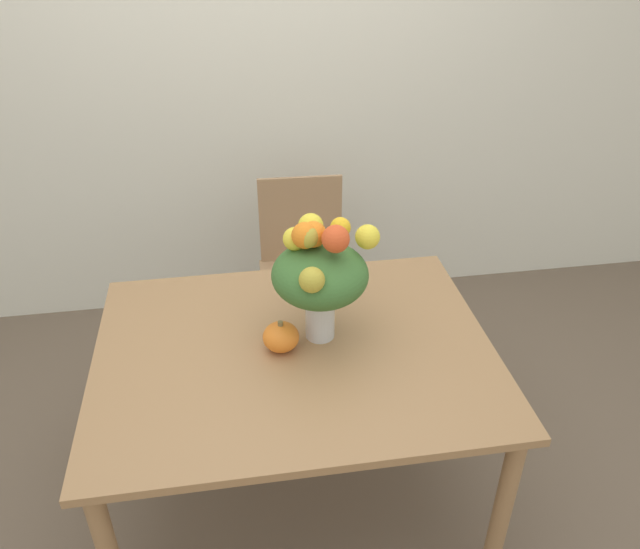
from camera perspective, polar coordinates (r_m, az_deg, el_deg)
The scene contains 6 objects.
ground_plane at distance 2.65m, azimuth -1.98°, elevation -19.05°, with size 12.00×12.00×0.00m, color brown.
wall_back at distance 3.19m, azimuth -6.01°, elevation 19.13°, with size 8.00×0.06×2.70m.
dining_table at distance 2.18m, azimuth -2.29°, elevation -8.49°, with size 1.34×1.04×0.73m.
flower_vase at distance 2.04m, azimuth 0.01°, elevation 0.20°, with size 0.36×0.33×0.45m.
pumpkin at distance 2.10m, azimuth -3.59°, elevation -5.71°, with size 0.12×0.12×0.11m.
dining_chair_near_window at distance 3.01m, azimuth -1.49°, elevation 0.39°, with size 0.43×0.43×0.90m.
Camera 1 is at (-0.17, -1.65, 2.06)m, focal length 35.00 mm.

